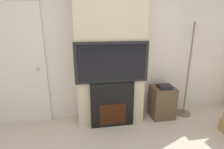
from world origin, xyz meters
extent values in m
cube|color=silver|center=(0.00, 2.03, 1.35)|extent=(6.00, 0.06, 2.70)
cube|color=beige|center=(0.00, 1.81, 1.35)|extent=(1.12, 0.38, 2.70)
cube|color=black|center=(0.00, 1.62, 0.39)|extent=(0.72, 0.14, 0.77)
cube|color=#33160A|center=(0.00, 1.55, 0.23)|extent=(0.44, 0.01, 0.37)
cube|color=black|center=(0.00, 1.62, 1.10)|extent=(1.17, 0.06, 0.65)
cube|color=black|center=(0.00, 1.59, 1.10)|extent=(1.07, 0.01, 0.57)
cylinder|color=#726651|center=(1.42, 1.75, 0.01)|extent=(0.28, 0.28, 0.03)
cylinder|color=#726651|center=(1.42, 1.75, 0.87)|extent=(0.03, 0.03, 1.69)
cone|color=silver|center=(1.42, 1.75, 1.77)|extent=(0.24, 0.24, 0.10)
cube|color=brown|center=(0.96, 1.73, 0.29)|extent=(0.41, 0.37, 0.58)
cube|color=black|center=(0.96, 1.70, 0.61)|extent=(0.22, 0.20, 0.05)
cube|color=silver|center=(-1.49, 1.98, 1.00)|extent=(0.87, 0.04, 2.01)
sphere|color=silver|center=(-1.18, 1.94, 0.96)|extent=(0.06, 0.06, 0.06)
camera|label=1|loc=(-0.45, -1.00, 1.70)|focal=28.00mm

